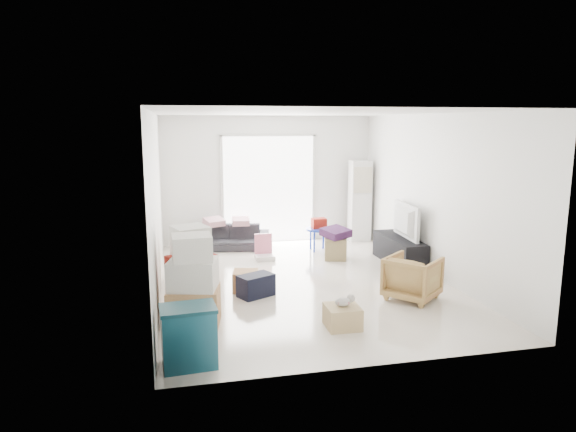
% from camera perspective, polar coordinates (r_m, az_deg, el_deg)
% --- Properties ---
extents(room_shell, '(4.98, 6.48, 3.18)m').
position_cam_1_polar(room_shell, '(8.10, 1.72, 1.80)').
color(room_shell, white).
rests_on(room_shell, ground).
extents(sliding_door, '(2.10, 0.04, 2.33)m').
position_cam_1_polar(sliding_door, '(11.00, -2.15, 3.49)').
color(sliding_door, white).
rests_on(sliding_door, room_shell).
extents(ac_tower, '(0.45, 0.30, 1.75)m').
position_cam_1_polar(ac_tower, '(11.26, 7.98, 1.67)').
color(ac_tower, silver).
rests_on(ac_tower, room_shell).
extents(tv_console, '(0.44, 1.47, 0.49)m').
position_cam_1_polar(tv_console, '(9.63, 12.27, -3.77)').
color(tv_console, black).
rests_on(tv_console, room_shell).
extents(television, '(0.69, 1.12, 0.14)m').
position_cam_1_polar(television, '(9.56, 12.35, -1.93)').
color(television, black).
rests_on(television, tv_console).
extents(sofa, '(1.72, 0.78, 0.65)m').
position_cam_1_polar(sofa, '(10.55, -6.64, -1.92)').
color(sofa, '#28292E').
rests_on(sofa, room_shell).
extents(pillow_left, '(0.52, 0.47, 0.13)m').
position_cam_1_polar(pillow_left, '(10.46, -8.24, 0.12)').
color(pillow_left, '#C58F96').
rests_on(pillow_left, sofa).
extents(pillow_right, '(0.33, 0.28, 0.11)m').
position_cam_1_polar(pillow_right, '(10.47, -5.28, 0.13)').
color(pillow_right, '#C58F96').
rests_on(pillow_right, sofa).
extents(armchair, '(0.94, 0.94, 0.71)m').
position_cam_1_polar(armchair, '(7.74, 13.68, -6.45)').
color(armchair, tan).
rests_on(armchair, room_shell).
extents(storage_bins, '(0.61, 0.45, 0.66)m').
position_cam_1_polar(storage_bins, '(5.65, -10.96, -12.99)').
color(storage_bins, '#164C5F').
rests_on(storage_bins, room_shell).
extents(box_stack_a, '(0.72, 0.64, 1.17)m').
position_cam_1_polar(box_stack_a, '(6.66, -10.49, -7.54)').
color(box_stack_a, '#AC854E').
rests_on(box_stack_a, room_shell).
extents(box_stack_b, '(0.73, 0.73, 1.18)m').
position_cam_1_polar(box_stack_b, '(7.16, -10.65, -6.39)').
color(box_stack_b, '#AC854E').
rests_on(box_stack_b, room_shell).
extents(box_stack_c, '(0.57, 0.49, 0.78)m').
position_cam_1_polar(box_stack_c, '(8.54, -10.79, -4.59)').
color(box_stack_c, '#AC854E').
rests_on(box_stack_c, room_shell).
extents(loose_box, '(0.44, 0.44, 0.31)m').
position_cam_1_polar(loose_box, '(7.98, -4.76, -7.19)').
color(loose_box, '#AC854E').
rests_on(loose_box, room_shell).
extents(duffel_bag, '(0.60, 0.51, 0.33)m').
position_cam_1_polar(duffel_bag, '(7.71, -3.58, -7.71)').
color(duffel_bag, black).
rests_on(duffel_bag, room_shell).
extents(ottoman, '(0.50, 0.50, 0.40)m').
position_cam_1_polar(ottoman, '(9.77, 5.29, -3.62)').
color(ottoman, '#8D7B52').
rests_on(ottoman, room_shell).
extents(blanket, '(0.59, 0.59, 0.14)m').
position_cam_1_polar(blanket, '(9.71, 5.32, -2.06)').
color(blanket, '#3B1A41').
rests_on(blanket, ottoman).
extents(kids_table, '(0.54, 0.54, 0.66)m').
position_cam_1_polar(kids_table, '(10.33, 3.45, -1.28)').
color(kids_table, '#1833B1').
rests_on(kids_table, room_shell).
extents(toy_walker, '(0.36, 0.32, 0.48)m').
position_cam_1_polar(toy_walker, '(9.74, -2.66, -4.05)').
color(toy_walker, silver).
rests_on(toy_walker, room_shell).
extents(wood_crate, '(0.43, 0.43, 0.28)m').
position_cam_1_polar(wood_crate, '(6.63, 6.07, -11.06)').
color(wood_crate, tan).
rests_on(wood_crate, room_shell).
extents(plush_bunny, '(0.27, 0.15, 0.14)m').
position_cam_1_polar(plush_bunny, '(6.57, 6.33, -9.37)').
color(plush_bunny, '#B2ADA8').
rests_on(plush_bunny, wood_crate).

